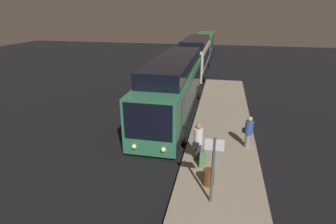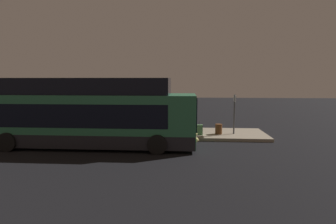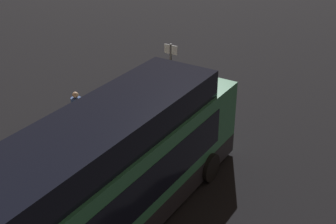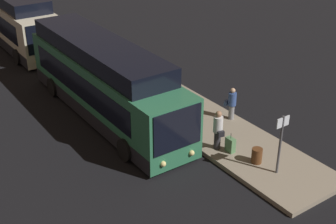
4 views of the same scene
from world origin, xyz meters
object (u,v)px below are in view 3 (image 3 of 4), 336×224
at_px(suitcase, 152,113).
at_px(trash_bin, 162,99).
at_px(bus_lead, 97,190).
at_px(sign_post, 171,65).
at_px(passenger_waiting, 77,110).
at_px(passenger_boarding, 150,105).

xyz_separation_m(suitcase, trash_bin, (1.26, 0.32, 0.00)).
bearing_deg(bus_lead, suitcase, 21.55).
xyz_separation_m(sign_post, trash_bin, (-0.99, -0.15, -1.23)).
distance_m(passenger_waiting, sign_post, 4.77).
relative_size(passenger_boarding, sign_post, 0.71).
bearing_deg(passenger_boarding, suitcase, 133.67).
xyz_separation_m(bus_lead, sign_post, (8.67, 3.01, 0.07)).
height_order(passenger_waiting, suitcase, passenger_waiting).
xyz_separation_m(passenger_waiting, trash_bin, (3.47, -1.70, -0.54)).
bearing_deg(passenger_waiting, passenger_boarding, -172.40).
height_order(passenger_waiting, sign_post, sign_post).
xyz_separation_m(bus_lead, passenger_boarding, (5.91, 2.25, -0.53)).
bearing_deg(bus_lead, passenger_boarding, 20.86).
bearing_deg(passenger_boarding, sign_post, 119.98).
distance_m(suitcase, sign_post, 2.60).
height_order(passenger_boarding, trash_bin, passenger_boarding).
bearing_deg(trash_bin, suitcase, -165.71).
distance_m(bus_lead, trash_bin, 8.27).
distance_m(suitcase, trash_bin, 1.30).
bearing_deg(sign_post, bus_lead, -160.86).
bearing_deg(bus_lead, sign_post, 19.14).
relative_size(bus_lead, sign_post, 4.78).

